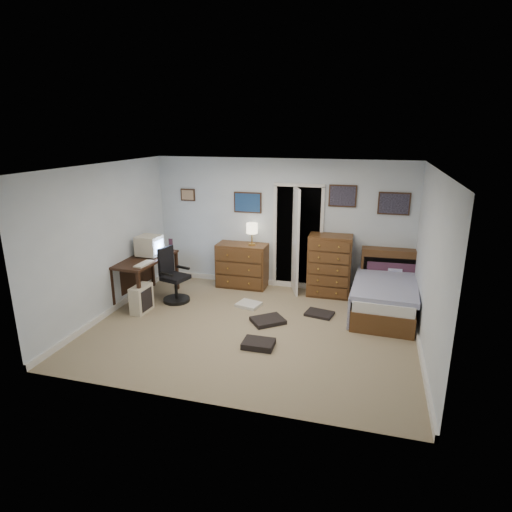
{
  "coord_description": "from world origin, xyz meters",
  "views": [
    {
      "loc": [
        1.69,
        -5.9,
        3.01
      ],
      "look_at": [
        -0.02,
        0.3,
        1.1
      ],
      "focal_mm": 30.0,
      "sensor_mm": 36.0,
      "label": 1
    }
  ],
  "objects": [
    {
      "name": "media_stack",
      "position": [
        -2.32,
        2.08,
        0.4
      ],
      "size": [
        0.17,
        0.17,
        0.81
      ],
      "primitive_type": "cube",
      "rotation": [
        0.0,
        0.0,
        0.04
      ],
      "color": "maroon",
      "rests_on": "floor"
    },
    {
      "name": "computer_desk",
      "position": [
        -2.29,
        0.67,
        0.6
      ],
      "size": [
        0.71,
        1.4,
        0.78
      ],
      "rotation": [
        0.0,
        0.0,
        -0.06
      ],
      "color": "#311B10",
      "rests_on": "floor"
    },
    {
      "name": "bed",
      "position": [
        1.99,
        1.2,
        0.3
      ],
      "size": [
        1.1,
        1.95,
        0.63
      ],
      "rotation": [
        0.0,
        0.0,
        -0.04
      ],
      "color": "#58351B",
      "rests_on": "floor"
    },
    {
      "name": "floor",
      "position": [
        0.0,
        0.0,
        -0.01
      ],
      "size": [
        5.0,
        4.0,
        0.02
      ],
      "primitive_type": "cube",
      "color": "gray",
      "rests_on": "ground"
    },
    {
      "name": "doorway",
      "position": [
        0.35,
        2.27,
        1.0
      ],
      "size": [
        0.96,
        1.12,
        2.05
      ],
      "color": "black",
      "rests_on": "floor"
    },
    {
      "name": "tall_dresser",
      "position": [
        1.0,
        1.75,
        0.58
      ],
      "size": [
        0.8,
        0.48,
        1.16
      ],
      "primitive_type": "cube",
      "rotation": [
        0.0,
        0.0,
        0.03
      ],
      "color": "#58351B",
      "rests_on": "floor"
    },
    {
      "name": "crt_monitor",
      "position": [
        -2.18,
        0.81,
        0.98
      ],
      "size": [
        0.43,
        0.4,
        0.38
      ],
      "rotation": [
        0.0,
        0.0,
        -0.06
      ],
      "color": "beige",
      "rests_on": "computer_desk"
    },
    {
      "name": "keyboard",
      "position": [
        -2.02,
        0.31,
        0.8
      ],
      "size": [
        0.18,
        0.43,
        0.03
      ],
      "primitive_type": "cube",
      "rotation": [
        0.0,
        0.0,
        -0.06
      ],
      "color": "beige",
      "rests_on": "computer_desk"
    },
    {
      "name": "pc_tower",
      "position": [
        -2.0,
        0.11,
        0.24
      ],
      "size": [
        0.24,
        0.45,
        0.47
      ],
      "rotation": [
        0.0,
        0.0,
        -0.06
      ],
      "color": "beige",
      "rests_on": "floor"
    },
    {
      "name": "office_chair",
      "position": [
        -1.69,
        0.71,
        0.38
      ],
      "size": [
        0.59,
        0.59,
        0.99
      ],
      "rotation": [
        0.0,
        0.0,
        -0.27
      ],
      "color": "black",
      "rests_on": "floor"
    },
    {
      "name": "floor_clutter",
      "position": [
        0.25,
        0.18,
        0.03
      ],
      "size": [
        1.74,
        1.76,
        0.09
      ],
      "rotation": [
        0.0,
        0.0,
        0.32
      ],
      "color": "black",
      "rests_on": "floor"
    },
    {
      "name": "table_lamp",
      "position": [
        -0.51,
        1.77,
        1.18
      ],
      "size": [
        0.22,
        0.22,
        0.42
      ],
      "rotation": [
        0.0,
        0.0,
        -0.0
      ],
      "color": "gold",
      "rests_on": "low_dresser"
    },
    {
      "name": "low_dresser",
      "position": [
        -0.71,
        1.77,
        0.43
      ],
      "size": [
        0.98,
        0.49,
        0.87
      ],
      "primitive_type": "cube",
      "rotation": [
        0.0,
        0.0,
        -0.0
      ],
      "color": "#58351B",
      "rests_on": "floor"
    },
    {
      "name": "wall_posters",
      "position": [
        0.57,
        1.98,
        1.75
      ],
      "size": [
        4.38,
        0.04,
        0.6
      ],
      "color": "#331E11",
      "rests_on": "floor"
    },
    {
      "name": "headboard_bookcase",
      "position": [
        2.09,
        1.86,
        0.5
      ],
      "size": [
        1.06,
        0.32,
        0.95
      ],
      "rotation": [
        0.0,
        0.0,
        0.05
      ],
      "color": "#58351B",
      "rests_on": "floor"
    }
  ]
}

